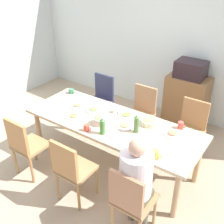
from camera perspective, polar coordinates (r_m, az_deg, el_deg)
The scene contains 27 objects.
ground_plane at distance 4.09m, azimuth 0.00°, elevation -10.71°, with size 7.17×7.17×0.00m, color tan.
wall_back at distance 5.03m, azimuth 13.32°, elevation 13.44°, with size 6.21×0.12×2.60m, color silver.
dining_table at distance 3.69m, azimuth 0.00°, elevation -2.94°, with size 2.44×0.90×0.73m.
chair_0 at distance 4.76m, azimuth -2.30°, elevation 3.07°, with size 0.40×0.40×0.90m.
chair_1 at distance 3.28m, azimuth -8.51°, elevation -11.54°, with size 0.40×0.40×0.90m.
chair_2 at distance 4.11m, azimuth 16.14°, elevation -2.95°, with size 0.40×0.40×0.90m.
chair_3 at distance 2.92m, azimuth 3.95°, elevation -17.76°, with size 0.40×0.40×0.90m.
person_3 at distance 2.81m, azimuth 5.09°, elevation -13.64°, with size 0.33×0.33×1.21m.
chair_4 at distance 4.38m, azimuth 6.24°, elevation 0.29°, with size 0.40×0.40×0.90m.
chair_5 at distance 3.78m, azimuth -17.69°, elevation -6.41°, with size 0.40×0.40×0.90m.
plate_0 at distance 3.55m, azimuth 2.67°, elevation -2.87°, with size 0.23×0.23×0.04m.
plate_1 at distance 4.04m, azimuth -7.29°, elevation 1.28°, with size 0.20×0.20×0.04m.
plate_2 at distance 3.48m, azimuth 12.51°, elevation -4.46°, with size 0.21×0.21×0.04m.
plate_3 at distance 3.78m, azimuth 3.03°, elevation -0.65°, with size 0.23×0.23×0.04m.
plate_4 at distance 3.92m, azimuth -3.86°, elevation 0.48°, with size 0.23×0.23×0.04m.
plate_5 at distance 3.79m, azimuth -7.99°, elevation -0.88°, with size 0.20×0.20×0.04m.
bowl_0 at distance 3.59m, azimuth -2.52°, elevation -1.70°, with size 0.18×0.18×0.11m.
bowl_1 at distance 3.62m, azimuth 7.92°, elevation -1.98°, with size 0.23×0.23×0.09m.
cup_0 at distance 3.61m, azimuth 14.17°, elevation -2.69°, with size 0.11×0.07×0.09m.
cup_1 at distance 4.45m, azimuth -8.52°, elevation 4.34°, with size 0.12×0.09×0.07m.
cup_2 at distance 3.05m, azimuth 9.01°, elevation -8.74°, with size 0.12×0.08×0.10m.
cup_3 at distance 3.47m, azimuth -5.33°, elevation -3.29°, with size 0.11×0.07×0.08m.
cup_4 at distance 3.85m, azimuth 0.78°, elevation 0.35°, with size 0.11×0.08×0.07m.
bottle_0 at distance 3.37m, azimuth -2.00°, elevation -2.97°, with size 0.07×0.07×0.23m.
bottle_1 at distance 3.40m, azimuth 5.15°, elevation -2.46°, with size 0.07×0.07×0.25m.
side_cabinet at distance 4.94m, azimuth 15.21°, elevation 2.21°, with size 0.70×0.44×0.90m, color olive.
microwave at distance 4.71m, azimuth 16.16°, elevation 8.58°, with size 0.48×0.36×0.28m, color #2C1E25.
Camera 1 is at (1.78, -2.54, 2.67)m, focal length 43.72 mm.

